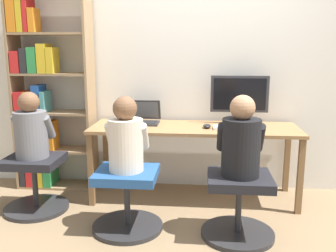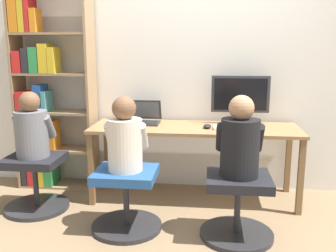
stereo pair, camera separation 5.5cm
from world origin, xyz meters
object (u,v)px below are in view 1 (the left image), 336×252
office_chair_side (35,182)px  person_at_monitor (241,141)px  keyboard (237,128)px  office_chair_right (127,198)px  bookshelf (43,98)px  person_near_shelf (31,129)px  person_at_laptop (126,139)px  office_chair_left (239,204)px  desktop_monitor (239,97)px  laptop (141,118)px

office_chair_side → person_at_monitor: bearing=-9.8°
keyboard → office_chair_right: 1.18m
person_at_monitor → bookshelf: 2.10m
keyboard → person_near_shelf: size_ratio=0.74×
person_at_monitor → bookshelf: bookshelf is taller
office_chair_side → person_near_shelf: 0.48m
office_chair_side → person_near_shelf: size_ratio=0.98×
person_at_laptop → keyboard: bearing=34.3°
office_chair_left → office_chair_right: 0.87m
office_chair_left → person_at_laptop: person_at_laptop is taller
office_chair_left → person_near_shelf: (-1.77, 0.31, 0.48)m
desktop_monitor → office_chair_side: size_ratio=0.97×
laptop → person_at_monitor: (0.89, -0.84, 0.00)m
laptop → person_near_shelf: size_ratio=0.61×
office_chair_right → office_chair_side: (-0.89, 0.28, 0.00)m
keyboard → person_at_monitor: 0.65m
laptop → keyboard: (0.91, -0.19, -0.03)m
keyboard → office_chair_right: bearing=-145.5°
laptop → office_chair_side: 1.14m
bookshelf → person_near_shelf: bookshelf is taller
laptop → person_near_shelf: person_near_shelf is taller
office_chair_right → person_at_laptop: bearing=90.0°
person_at_laptop → person_at_monitor: bearing=-2.3°
office_chair_left → office_chair_right: (-0.87, 0.04, 0.00)m
laptop → person_near_shelf: 1.02m
office_chair_left → person_at_monitor: 0.50m
office_chair_left → bookshelf: bearing=155.0°
bookshelf → person_at_laptop: bearing=-39.6°
office_chair_right → person_near_shelf: size_ratio=0.98×
person_at_laptop → office_chair_side: person_at_laptop is taller
desktop_monitor → person_at_laptop: size_ratio=0.95×
desktop_monitor → person_at_monitor: bearing=-93.8°
office_chair_side → keyboard: bearing=10.8°
person_at_monitor → person_near_shelf: person_at_monitor is taller
person_at_monitor → office_chair_side: 1.86m
desktop_monitor → laptop: desktop_monitor is taller
office_chair_right → bookshelf: 1.49m
office_chair_left → office_chair_side: size_ratio=1.00×
desktop_monitor → bookshelf: (-1.96, -0.02, -0.03)m
office_chair_left → office_chair_right: same height
person_at_laptop → person_near_shelf: (-0.89, 0.28, -0.01)m
office_chair_right → office_chair_side: same height
desktop_monitor → laptop: 0.97m
office_chair_right → person_near_shelf: bearing=162.6°
office_chair_right → laptop: bearing=90.9°
laptop → person_at_laptop: 0.80m
person_near_shelf → person_at_monitor: bearing=-10.0°
person_at_monitor → desktop_monitor: bearing=86.2°
office_chair_right → office_chair_side: size_ratio=1.00×
desktop_monitor → office_chair_left: 1.15m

